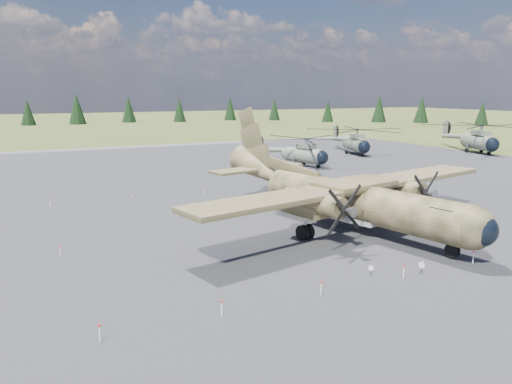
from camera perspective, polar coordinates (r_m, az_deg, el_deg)
name	(u,v)px	position (r m, az deg, el deg)	size (l,w,h in m)	color
ground	(271,229)	(41.69, 1.78, -4.22)	(500.00, 500.00, 0.00)	#545E29
apron	(225,205)	(50.48, -3.53, -1.47)	(120.00, 120.00, 0.04)	slate
transport_plane	(343,193)	(41.93, 9.95, -0.13)	(31.24, 28.05, 10.31)	#37371D
helicopter_near	(304,146)	(76.53, 5.50, 5.23)	(21.73, 21.94, 4.34)	slate
helicopter_mid	(356,136)	(92.50, 11.36, 6.26)	(22.28, 23.16, 4.66)	slate
helicopter_far	(479,133)	(101.39, 24.17, 6.18)	(26.26, 26.55, 5.31)	slate
info_placard_left	(371,269)	(32.06, 12.97, -8.59)	(0.42, 0.24, 0.63)	gray
info_placard_right	(421,266)	(33.09, 18.38, -8.05)	(0.54, 0.32, 0.80)	gray
barrier_fence	(267,224)	(41.29, 1.27, -3.64)	(33.12, 29.62, 0.85)	white
treeline	(125,185)	(35.77, -14.78, 0.74)	(322.31, 318.42, 10.97)	black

